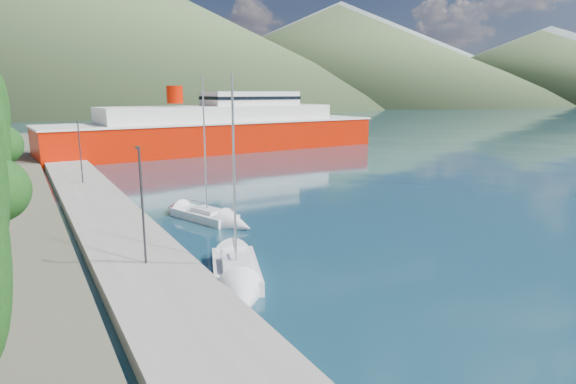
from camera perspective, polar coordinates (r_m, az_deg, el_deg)
ground at (r=132.32m, az=-23.33°, el=6.67°), size 1400.00×1400.00×0.00m
quay at (r=38.67m, az=-20.83°, el=-2.68°), size 5.00×88.00×0.80m
hills_far at (r=651.75m, az=-16.45°, el=17.27°), size 1480.00×900.00×180.00m
hills_near at (r=401.76m, az=-13.66°, el=17.10°), size 1010.00×520.00×115.00m
lamp_posts at (r=26.46m, az=-17.41°, el=-0.65°), size 0.15×49.32×6.06m
sailboat_near at (r=23.96m, az=-5.88°, el=-10.93°), size 4.80×8.16×11.25m
sailboat_mid at (r=35.79m, az=-7.96°, el=-3.32°), size 4.62×8.22×11.47m
ferry at (r=80.88m, az=-7.80°, el=7.28°), size 56.44×15.89×11.07m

